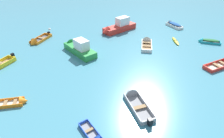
{
  "coord_description": "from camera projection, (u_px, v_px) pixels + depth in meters",
  "views": [
    {
      "loc": [
        -2.22,
        4.03,
        12.35
      ],
      "look_at": [
        0.0,
        23.41,
        0.15
      ],
      "focal_mm": 30.38,
      "sensor_mm": 36.0,
      "label": 1
    }
  ],
  "objects": [
    {
      "name": "rowboat_grey_midfield_left",
      "position": [
        134.0,
        99.0,
        18.3
      ],
      "size": [
        2.31,
        4.87,
        1.34
      ],
      "color": "gray",
      "rests_on": "ground_plane"
    },
    {
      "name": "motor_launch_green_outer_right",
      "position": [
        78.0,
        47.0,
        26.84
      ],
      "size": [
        5.06,
        6.36,
        2.52
      ],
      "color": "#288C3D",
      "rests_on": "ground_plane"
    },
    {
      "name": "mooring_buoy_outer_edge",
      "position": [
        50.0,
        29.0,
        35.04
      ],
      "size": [
        0.47,
        0.47,
        0.47
      ],
      "primitive_type": "sphere",
      "color": "silver",
      "rests_on": "ground_plane"
    },
    {
      "name": "rowboat_white_back_row_right",
      "position": [
        147.0,
        42.0,
        29.57
      ],
      "size": [
        2.53,
        4.72,
        1.36
      ],
      "color": "#99754C",
      "rests_on": "ground_plane"
    },
    {
      "name": "rowboat_orange_far_right",
      "position": [
        36.0,
        42.0,
        29.85
      ],
      "size": [
        3.27,
        4.7,
        1.37
      ],
      "color": "#4C4C51",
      "rests_on": "ground_plane"
    },
    {
      "name": "rowboat_turquoise_cluster_outer",
      "position": [
        207.0,
        41.0,
        29.85
      ],
      "size": [
        3.47,
        2.27,
        1.03
      ],
      "color": "#4C4C51",
      "rests_on": "ground_plane"
    },
    {
      "name": "motor_launch_red_near_left",
      "position": [
        118.0,
        27.0,
        33.82
      ],
      "size": [
        6.98,
        5.5,
        2.65
      ],
      "color": "red",
      "rests_on": "ground_plane"
    },
    {
      "name": "kayak_yellow_far_back",
      "position": [
        176.0,
        41.0,
        30.17
      ],
      "size": [
        0.85,
        3.21,
        0.3
      ],
      "color": "yellow",
      "rests_on": "ground_plane"
    },
    {
      "name": "rowboat_orange_back_row_center",
      "position": [
        17.0,
        102.0,
        17.93
      ],
      "size": [
        3.44,
        1.29,
        0.98
      ],
      "color": "beige",
      "rests_on": "ground_plane"
    },
    {
      "name": "rowboat_blue_distant_center",
      "position": [
        94.0,
        137.0,
        14.58
      ],
      "size": [
        2.04,
        2.77,
        0.81
      ],
      "color": "gray",
      "rests_on": "ground_plane"
    },
    {
      "name": "rowboat_white_cluster_inner",
      "position": [
        172.0,
        24.0,
        36.46
      ],
      "size": [
        2.51,
        4.21,
        1.18
      ],
      "color": "beige",
      "rests_on": "ground_plane"
    }
  ]
}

